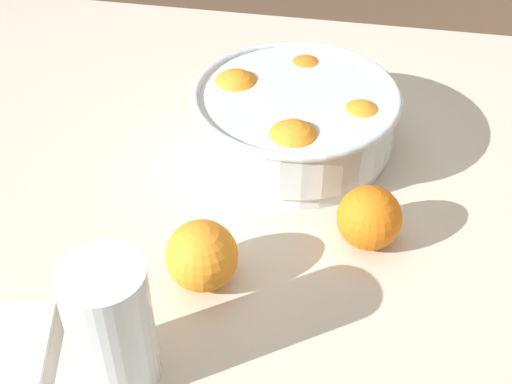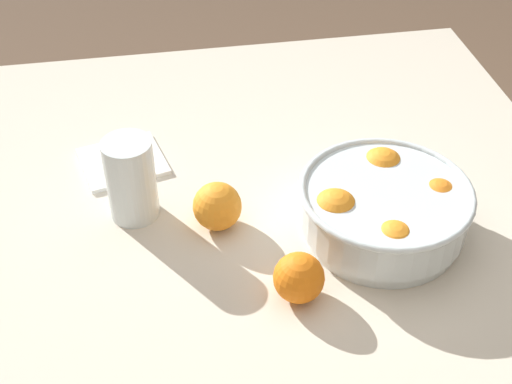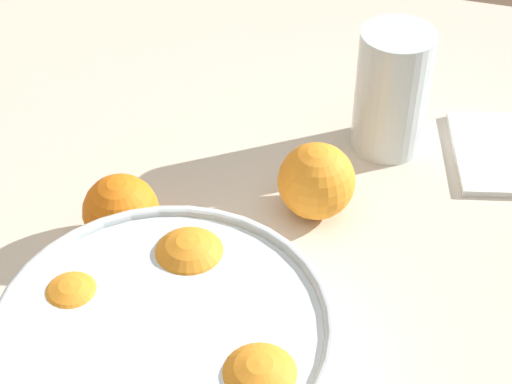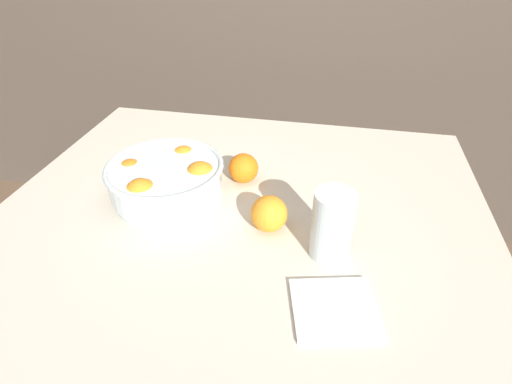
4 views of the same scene
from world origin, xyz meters
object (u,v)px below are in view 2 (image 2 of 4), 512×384
Objects in this scene: orange_loose_near_bowl at (217,206)px; orange_loose_front at (299,278)px; fruit_bowl at (383,208)px; juice_glass at (131,183)px.

orange_loose_near_bowl is 0.20m from orange_loose_front.
orange_loose_front is (-0.10, 0.18, -0.00)m from orange_loose_near_bowl.
fruit_bowl is at bearing -145.73° from orange_loose_front.
orange_loose_near_bowl is at bearing -14.15° from fruit_bowl.
juice_glass is at bearing -21.65° from orange_loose_near_bowl.
fruit_bowl reaches higher than orange_loose_front.
juice_glass is at bearing -44.81° from orange_loose_front.
orange_loose_near_bowl is (-0.13, 0.05, -0.03)m from juice_glass.
juice_glass reaches higher than fruit_bowl.
juice_glass reaches higher than orange_loose_near_bowl.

